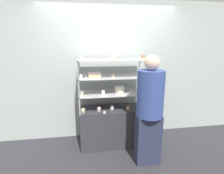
% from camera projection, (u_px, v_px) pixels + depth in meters
% --- Properties ---
extents(ground_plane, '(20.00, 20.00, 0.00)m').
position_uv_depth(ground_plane, '(112.00, 143.00, 3.29)').
color(ground_plane, '#2D2D33').
extents(back_wall, '(8.00, 0.05, 2.60)m').
position_uv_depth(back_wall, '(109.00, 71.00, 3.37)').
color(back_wall, '#A8B2AD').
rests_on(back_wall, ground_plane).
extents(display_base, '(1.14, 0.50, 0.70)m').
position_uv_depth(display_base, '(112.00, 126.00, 3.21)').
color(display_base, '#333338').
rests_on(display_base, ground_plane).
extents(display_riser_lower, '(1.14, 0.50, 0.29)m').
position_uv_depth(display_riser_lower, '(112.00, 94.00, 3.06)').
color(display_riser_lower, '#99999E').
rests_on(display_riser_lower, display_base).
extents(display_riser_middle, '(1.14, 0.50, 0.29)m').
position_uv_depth(display_riser_middle, '(112.00, 77.00, 3.00)').
color(display_riser_middle, '#99999E').
rests_on(display_riser_middle, display_riser_lower).
extents(display_riser_upper, '(1.14, 0.50, 0.29)m').
position_uv_depth(display_riser_upper, '(112.00, 60.00, 2.93)').
color(display_riser_upper, '#99999E').
rests_on(display_riser_upper, display_riser_middle).
extents(layer_cake_centerpiece, '(0.17, 0.17, 0.12)m').
position_uv_depth(layer_cake_centerpiece, '(120.00, 89.00, 3.07)').
color(layer_cake_centerpiece, beige).
rests_on(layer_cake_centerpiece, display_riser_lower).
extents(sheet_cake_frosted, '(0.21, 0.16, 0.07)m').
position_uv_depth(sheet_cake_frosted, '(95.00, 75.00, 2.94)').
color(sheet_cake_frosted, '#DBBC84').
rests_on(sheet_cake_frosted, display_riser_middle).
extents(cupcake_0, '(0.07, 0.07, 0.07)m').
position_uv_depth(cupcake_0, '(83.00, 110.00, 2.93)').
color(cupcake_0, '#CCB28C').
rests_on(cupcake_0, display_base).
extents(cupcake_1, '(0.07, 0.07, 0.07)m').
position_uv_depth(cupcake_1, '(99.00, 109.00, 2.99)').
color(cupcake_1, '#CCB28C').
rests_on(cupcake_1, display_base).
extents(cupcake_2, '(0.07, 0.07, 0.07)m').
position_uv_depth(cupcake_2, '(112.00, 108.00, 3.06)').
color(cupcake_2, white).
rests_on(cupcake_2, display_base).
extents(cupcake_3, '(0.07, 0.07, 0.07)m').
position_uv_depth(cupcake_3, '(128.00, 108.00, 3.06)').
color(cupcake_3, '#CCB28C').
rests_on(cupcake_3, display_base).
extents(cupcake_4, '(0.07, 0.07, 0.07)m').
position_uv_depth(cupcake_4, '(140.00, 107.00, 3.11)').
color(cupcake_4, white).
rests_on(cupcake_4, display_base).
extents(price_tag_0, '(0.04, 0.00, 0.04)m').
position_uv_depth(price_tag_0, '(104.00, 112.00, 2.88)').
color(price_tag_0, white).
rests_on(price_tag_0, display_base).
extents(cupcake_5, '(0.06, 0.06, 0.08)m').
position_uv_depth(cupcake_5, '(82.00, 93.00, 2.92)').
color(cupcake_5, '#CCB28C').
rests_on(cupcake_5, display_riser_lower).
extents(cupcake_6, '(0.06, 0.06, 0.08)m').
position_uv_depth(cupcake_6, '(103.00, 92.00, 2.93)').
color(cupcake_6, white).
rests_on(cupcake_6, display_riser_lower).
extents(cupcake_7, '(0.06, 0.06, 0.08)m').
position_uv_depth(cupcake_7, '(143.00, 91.00, 3.01)').
color(cupcake_7, white).
rests_on(cupcake_7, display_riser_lower).
extents(price_tag_1, '(0.04, 0.00, 0.04)m').
position_uv_depth(price_tag_1, '(138.00, 94.00, 2.89)').
color(price_tag_1, white).
rests_on(price_tag_1, display_riser_lower).
extents(cupcake_8, '(0.05, 0.05, 0.07)m').
position_uv_depth(cupcake_8, '(81.00, 76.00, 2.82)').
color(cupcake_8, beige).
rests_on(cupcake_8, display_riser_middle).
extents(cupcake_9, '(0.05, 0.05, 0.07)m').
position_uv_depth(cupcake_9, '(113.00, 76.00, 2.88)').
color(cupcake_9, beige).
rests_on(cupcake_9, display_riser_middle).
extents(cupcake_10, '(0.05, 0.05, 0.07)m').
position_uv_depth(cupcake_10, '(143.00, 75.00, 2.98)').
color(cupcake_10, '#CCB28C').
rests_on(cupcake_10, display_riser_middle).
extents(price_tag_2, '(0.04, 0.00, 0.04)m').
position_uv_depth(price_tag_2, '(86.00, 78.00, 2.70)').
color(price_tag_2, white).
rests_on(price_tag_2, display_riser_middle).
extents(cupcake_11, '(0.06, 0.06, 0.08)m').
position_uv_depth(cupcake_11, '(80.00, 58.00, 2.76)').
color(cupcake_11, beige).
rests_on(cupcake_11, display_riser_upper).
extents(cupcake_12, '(0.06, 0.06, 0.08)m').
position_uv_depth(cupcake_12, '(113.00, 58.00, 2.78)').
color(cupcake_12, '#CCB28C').
rests_on(cupcake_12, display_riser_upper).
extents(cupcake_13, '(0.06, 0.06, 0.08)m').
position_uv_depth(cupcake_13, '(143.00, 57.00, 2.93)').
color(cupcake_13, '#CCB28C').
rests_on(cupcake_13, display_riser_upper).
extents(price_tag_3, '(0.04, 0.00, 0.04)m').
position_uv_depth(price_tag_3, '(139.00, 59.00, 2.75)').
color(price_tag_3, white).
rests_on(price_tag_3, display_riser_upper).
extents(customer_figure, '(0.39, 0.39, 1.68)m').
position_uv_depth(customer_figure, '(150.00, 108.00, 2.56)').
color(customer_figure, '#282D47').
rests_on(customer_figure, ground_plane).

